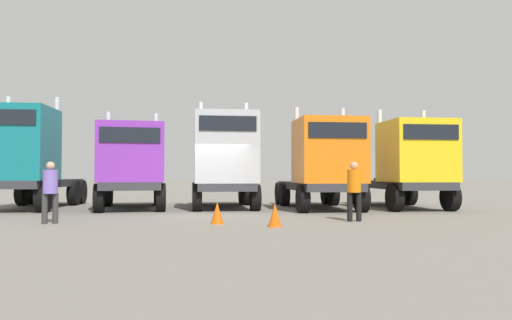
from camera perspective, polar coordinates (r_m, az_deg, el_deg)
The scene contains 10 objects.
ground at distance 17.37m, azimuth -4.98°, elevation -6.28°, with size 200.00×200.00×0.00m, color slate.
semi_truck_teal at distance 20.88m, azimuth -25.45°, elevation 0.29°, with size 2.95×6.48×4.52m.
semi_truck_purple at distance 19.67m, azimuth -14.39°, elevation -0.54°, with size 3.63×6.27×3.91m.
semi_truck_silver at distance 19.45m, azimuth -3.69°, elevation 0.01°, with size 3.13×5.95×4.38m.
semi_truck_orange at distance 19.03m, azimuth 8.00°, elevation -0.42°, with size 3.10×6.32×4.07m.
semi_truck_yellow at distance 20.34m, azimuth 17.55°, elevation -0.41°, with size 3.09×6.14×4.05m.
visitor_in_hivis at distance 14.75m, azimuth 11.43°, elevation -3.09°, with size 0.46×0.45×1.77m.
visitor_with_camera at distance 14.96m, azimuth -22.97°, elevation -3.00°, with size 0.53×0.53×1.76m.
traffic_cone_near at distance 13.83m, azimuth -4.57°, elevation -6.19°, with size 0.36×0.36×0.62m, color #F2590C.
traffic_cone_mid at distance 13.03m, azimuth 2.23°, elevation -6.46°, with size 0.36×0.36×0.63m, color #F2590C.
Camera 1 is at (1.07, -17.28, 1.42)m, focal length 34.13 mm.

